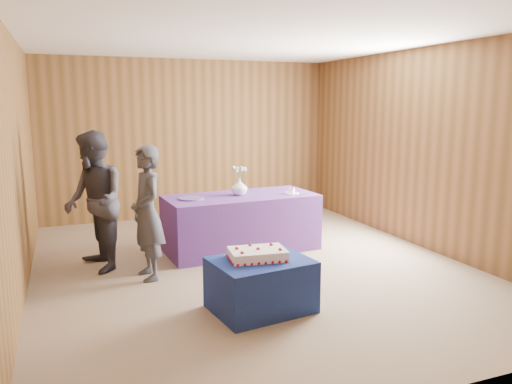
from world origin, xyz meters
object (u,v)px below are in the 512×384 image
serving_table (241,223)px  vase (239,187)px  sheet_cake (258,254)px  guest_right (94,202)px  cake_table (261,285)px  guest_left (147,213)px

serving_table → vase: bearing=112.7°
sheet_cake → guest_right: guest_right is taller
cake_table → guest_right: 2.34m
serving_table → sheet_cake: size_ratio=3.38×
vase → guest_left: 1.51m
serving_table → guest_right: size_ratio=1.21×
sheet_cake → vase: (0.50, 1.95, 0.31)m
sheet_cake → vase: bearing=82.2°
sheet_cake → guest_left: (-0.83, 1.25, 0.21)m
cake_table → vase: 2.13m
serving_table → vase: vase is taller
cake_table → guest_left: 1.62m
cake_table → vase: size_ratio=4.03×
cake_table → serving_table: serving_table is taller
guest_left → guest_right: bearing=-142.6°
cake_table → guest_right: (-1.38, 1.79, 0.58)m
cake_table → sheet_cake: bearing=119.0°
cake_table → sheet_cake: size_ratio=1.52×
serving_table → cake_table: bearing=-107.4°
guest_left → guest_right: guest_right is taller
cake_table → serving_table: 2.02m
vase → sheet_cake: bearing=-104.4°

